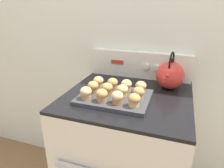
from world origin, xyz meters
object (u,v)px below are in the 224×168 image
(muffin_r2_c1, at_px, (113,84))
(tea_kettle, at_px, (170,75))
(muffin_r0_c0, at_px, (86,93))
(muffin_r0_c3, at_px, (134,100))
(muffin_r2_c2, at_px, (126,85))
(muffin_r1_c2, at_px, (122,91))
(muffin_r2_c3, at_px, (141,87))
(muffin_r0_c2, at_px, (117,97))
(muffin_r2_c0, at_px, (98,82))
(stove_range, at_px, (126,156))
(muffin_r1_c0, at_px, (93,87))
(muffin_r1_c1, at_px, (107,89))
(muffin_r1_c3, at_px, (139,93))
(muffin_pan, at_px, (115,97))
(muffin_r0_c1, at_px, (102,95))

(muffin_r2_c1, xyz_separation_m, tea_kettle, (0.32, 0.17, 0.03))
(muffin_r0_c0, height_order, muffin_r2_c1, same)
(muffin_r0_c3, relative_size, muffin_r2_c2, 1.00)
(muffin_r1_c2, distance_m, tea_kettle, 0.35)
(muffin_r2_c3, bearing_deg, muffin_r2_c1, -178.60)
(muffin_r0_c2, xyz_separation_m, muffin_r0_c3, (0.09, -0.00, 0.00))
(muffin_r1_c2, relative_size, muffin_r2_c0, 1.00)
(stove_range, xyz_separation_m, muffin_r1_c0, (-0.19, -0.08, 0.52))
(muffin_r1_c0, relative_size, muffin_r2_c1, 1.00)
(muffin_r0_c3, relative_size, muffin_r2_c1, 1.00)
(muffin_r2_c1, bearing_deg, muffin_r1_c0, -136.87)
(muffin_r1_c2, bearing_deg, stove_range, 81.52)
(stove_range, xyz_separation_m, muffin_r2_c1, (-0.10, -0.00, 0.52))
(muffin_r0_c2, relative_size, muffin_r1_c1, 1.00)
(muffin_r2_c0, relative_size, muffin_r2_c1, 1.00)
(muffin_r1_c3, height_order, muffin_r2_c0, same)
(muffin_r0_c3, distance_m, muffin_r1_c3, 0.09)
(muffin_r1_c0, bearing_deg, stove_range, 24.34)
(muffin_pan, distance_m, muffin_r1_c3, 0.14)
(stove_range, relative_size, tea_kettle, 3.94)
(muffin_r0_c0, xyz_separation_m, tea_kettle, (0.41, 0.35, 0.03))
(muffin_r0_c2, relative_size, muffin_r1_c0, 1.00)
(muffin_r1_c2, xyz_separation_m, tea_kettle, (0.23, 0.26, 0.03))
(muffin_pan, bearing_deg, muffin_r2_c2, 63.82)
(muffin_pan, xyz_separation_m, muffin_r1_c3, (0.13, -0.00, 0.05))
(muffin_r0_c0, relative_size, muffin_r2_c0, 1.00)
(muffin_r1_c1, bearing_deg, muffin_r2_c1, 87.37)
(muffin_pan, xyz_separation_m, muffin_r1_c1, (-0.05, 0.00, 0.05))
(muffin_r0_c3, height_order, muffin_r1_c2, same)
(muffin_r1_c0, distance_m, muffin_r2_c3, 0.27)
(muffin_r1_c3, xyz_separation_m, muffin_r2_c0, (-0.27, 0.09, 0.00))
(muffin_r1_c2, xyz_separation_m, muffin_r2_c1, (-0.08, 0.08, 0.00))
(muffin_pan, height_order, muffin_r1_c0, muffin_r1_c0)
(muffin_r1_c0, distance_m, muffin_r1_c1, 0.09)
(muffin_r0_c0, bearing_deg, muffin_r2_c2, 45.12)
(muffin_r2_c0, xyz_separation_m, muffin_r2_c3, (0.26, 0.00, 0.00))
(muffin_r0_c2, distance_m, muffin_r2_c2, 0.18)
(muffin_r1_c3, bearing_deg, muffin_r2_c0, 162.21)
(muffin_r2_c0, bearing_deg, muffin_r0_c2, -44.62)
(stove_range, relative_size, muffin_r0_c0, 13.62)
(muffin_r2_c0, bearing_deg, muffin_r1_c0, -88.38)
(muffin_r0_c1, height_order, muffin_r1_c3, same)
(muffin_r1_c2, distance_m, muffin_r2_c1, 0.12)
(muffin_r2_c0, bearing_deg, stove_range, -0.21)
(muffin_r1_c2, bearing_deg, muffin_r2_c0, 154.78)
(muffin_pan, xyz_separation_m, muffin_r2_c0, (-0.13, 0.09, 0.05))
(muffin_r1_c0, relative_size, muffin_r2_c2, 1.00)
(muffin_r1_c0, distance_m, muffin_r1_c2, 0.17)
(muffin_r1_c2, xyz_separation_m, muffin_r2_c2, (0.00, 0.09, 0.00))
(muffin_r0_c1, bearing_deg, muffin_r2_c0, 117.71)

